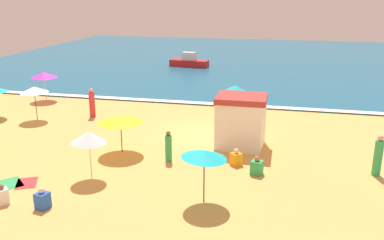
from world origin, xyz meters
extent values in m
plane|color=#E0A856|center=(0.00, 0.00, 0.00)|extent=(60.00, 60.00, 0.00)
cube|color=#196084|center=(0.00, 28.00, 0.05)|extent=(60.00, 44.00, 0.10)
cube|color=white|center=(0.00, 6.30, 0.10)|extent=(57.00, 0.70, 0.01)
cube|color=white|center=(2.48, -1.63, 1.23)|extent=(2.49, 2.19, 2.46)
cube|color=#A5332D|center=(2.48, -1.63, 2.61)|extent=(2.55, 2.19, 0.30)
cylinder|color=silver|center=(-3.42, -7.02, 1.05)|extent=(0.05, 0.05, 2.10)
cone|color=white|center=(-3.42, -7.02, 1.90)|extent=(1.59, 1.57, 0.57)
cylinder|color=#4C3823|center=(1.80, -8.07, 1.05)|extent=(0.05, 0.05, 2.10)
cone|color=#19B7C6|center=(1.80, -8.07, 2.00)|extent=(2.39, 2.38, 0.44)
cylinder|color=silver|center=(-12.92, 4.92, 1.05)|extent=(0.05, 0.05, 2.10)
cone|color=#B733C6|center=(-12.92, 4.92, 1.94)|extent=(2.24, 2.24, 0.44)
cylinder|color=silver|center=(1.52, 3.50, 1.05)|extent=(0.05, 0.05, 2.11)
cone|color=#19B7C6|center=(1.52, 3.50, 1.94)|extent=(2.18, 2.18, 0.47)
cylinder|color=#4C3823|center=(-10.73, 0.27, 1.06)|extent=(0.05, 0.05, 2.12)
cone|color=white|center=(-10.73, 0.27, 1.97)|extent=(2.33, 2.33, 0.45)
cylinder|color=#4C3823|center=(-3.28, -3.84, 0.94)|extent=(0.05, 0.05, 1.89)
cone|color=yellow|center=(-3.28, -3.84, 1.76)|extent=(3.09, 3.08, 0.38)
cube|color=blue|center=(-4.02, -9.88, 0.31)|extent=(0.54, 0.54, 0.63)
sphere|color=beige|center=(-4.02, -9.88, 0.74)|extent=(0.24, 0.24, 0.24)
cylinder|color=green|center=(-0.65, -4.43, 0.65)|extent=(0.37, 0.37, 1.31)
sphere|color=brown|center=(-0.65, -4.43, 1.41)|extent=(0.23, 0.23, 0.23)
cylinder|color=green|center=(8.80, -3.93, 0.82)|extent=(0.50, 0.50, 1.64)
sphere|color=#DBA884|center=(8.80, -3.93, 1.76)|extent=(0.27, 0.27, 0.27)
cube|color=orange|center=(2.58, -4.15, 0.29)|extent=(0.63, 0.63, 0.58)
sphere|color=beige|center=(2.58, -4.15, 0.69)|extent=(0.24, 0.24, 0.24)
cube|color=white|center=(-5.73, -9.91, 0.31)|extent=(0.60, 0.60, 0.62)
sphere|color=brown|center=(-5.73, -9.91, 0.71)|extent=(0.20, 0.20, 0.20)
cylinder|color=red|center=(-7.55, 1.66, 0.83)|extent=(0.52, 0.52, 1.66)
sphere|color=#DBA884|center=(-7.55, 1.66, 1.78)|extent=(0.25, 0.25, 0.25)
cube|color=green|center=(3.60, -5.01, 0.32)|extent=(0.59, 0.59, 0.64)
sphere|color=#9E6B47|center=(3.60, -5.01, 0.75)|extent=(0.25, 0.25, 0.25)
cube|color=red|center=(-5.91, -8.13, 0.01)|extent=(1.25, 1.38, 0.01)
cube|color=green|center=(-6.60, -8.34, 0.01)|extent=(1.54, 1.52, 0.01)
cube|color=red|center=(-5.66, 21.26, 0.45)|extent=(4.28, 1.79, 0.70)
cube|color=silver|center=(-5.66, 21.26, 1.22)|extent=(1.54, 0.94, 0.84)
camera|label=1|loc=(4.57, -22.29, 7.81)|focal=38.82mm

